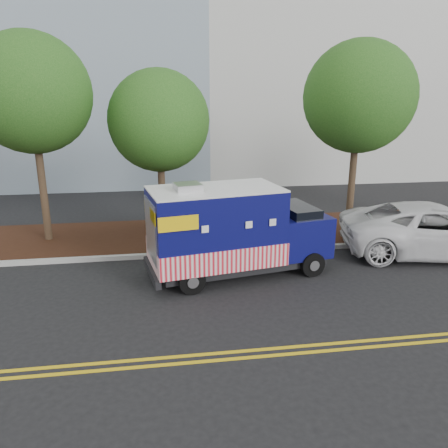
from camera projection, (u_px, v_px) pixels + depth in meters
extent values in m
plane|color=black|center=(192.00, 272.00, 13.44)|extent=(120.00, 120.00, 0.00)
cube|color=#9E9E99|center=(188.00, 254.00, 14.74)|extent=(120.00, 0.18, 0.15)
cube|color=black|center=(185.00, 235.00, 16.73)|extent=(120.00, 4.00, 0.15)
cube|color=gold|center=(208.00, 354.00, 9.22)|extent=(120.00, 0.10, 0.01)
cube|color=gold|center=(209.00, 361.00, 8.98)|extent=(120.00, 0.10, 0.01)
cylinder|color=#38281C|center=(43.00, 186.00, 15.45)|extent=(0.26, 0.26, 4.28)
sphere|color=#174A14|center=(31.00, 93.00, 14.54)|extent=(4.01, 4.01, 4.01)
cylinder|color=#38281C|center=(162.00, 192.00, 16.39)|extent=(0.26, 0.26, 3.42)
sphere|color=#174A14|center=(159.00, 121.00, 15.63)|extent=(3.65, 3.65, 3.65)
cylinder|color=#38281C|center=(352.00, 182.00, 16.44)|extent=(0.26, 0.26, 4.16)
sphere|color=#174A14|center=(359.00, 97.00, 15.55)|extent=(3.97, 3.97, 3.97)
cube|color=#473828|center=(152.00, 222.00, 14.39)|extent=(0.06, 0.06, 2.40)
cube|color=black|center=(241.00, 261.00, 13.29)|extent=(5.19, 2.56, 0.25)
cube|color=#0B0C4E|center=(215.00, 226.00, 12.68)|extent=(4.04, 2.69, 2.13)
cube|color=red|center=(216.00, 250.00, 12.90)|extent=(4.08, 2.75, 0.67)
cube|color=white|center=(215.00, 189.00, 12.37)|extent=(4.04, 2.69, 0.05)
cube|color=#B7B7BA|center=(188.00, 187.00, 12.09)|extent=(0.83, 0.83, 0.20)
cube|color=#0B0C4E|center=(296.00, 232.00, 13.65)|extent=(1.92, 2.17, 1.24)
cube|color=black|center=(296.00, 214.00, 13.46)|extent=(1.19, 1.86, 0.58)
cube|color=black|center=(318.00, 242.00, 14.02)|extent=(0.39, 1.76, 0.27)
cube|color=black|center=(152.00, 272.00, 12.44)|extent=(0.52, 1.99, 0.25)
cube|color=#B7B7BA|center=(151.00, 230.00, 12.09)|extent=(0.33, 1.58, 1.69)
cube|color=#B7B7BA|center=(213.00, 214.00, 13.71)|extent=(1.58, 0.33, 0.98)
cube|color=yellow|center=(178.00, 224.00, 11.17)|extent=(1.05, 0.21, 0.40)
cube|color=yellow|center=(162.00, 204.00, 13.08)|extent=(1.05, 0.21, 0.40)
cylinder|color=black|center=(312.00, 264.00, 13.07)|extent=(0.78, 0.38, 0.75)
cylinder|color=black|center=(285.00, 245.00, 14.71)|extent=(0.78, 0.38, 0.75)
cylinder|color=black|center=(192.00, 281.00, 11.92)|extent=(0.78, 0.38, 0.75)
cylinder|color=black|center=(177.00, 258.00, 13.55)|extent=(0.78, 0.38, 0.75)
imported|color=silver|center=(436.00, 230.00, 14.71)|extent=(6.68, 4.12, 1.73)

